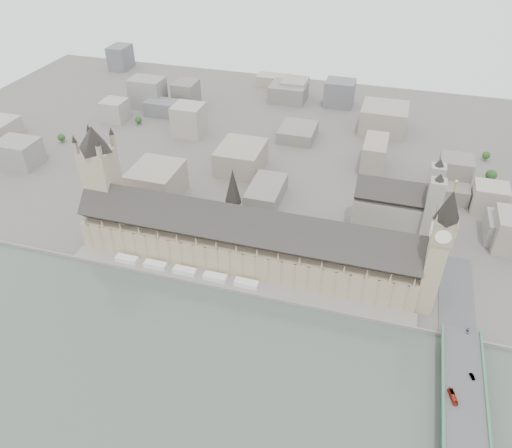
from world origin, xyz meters
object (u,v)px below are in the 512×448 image
(palace_of_westminster, at_px, (244,241))
(car_silver, at_px, (472,376))
(car_approach, at_px, (468,331))
(westminster_abbey, at_px, (397,209))
(red_bus_north, at_px, (453,396))
(victoria_tower, at_px, (102,178))
(westminster_bridge, at_px, (464,430))
(elizabeth_tower, at_px, (439,245))

(palace_of_westminster, height_order, car_silver, palace_of_westminster)
(car_silver, relative_size, car_approach, 1.11)
(palace_of_westminster, bearing_deg, car_silver, -23.72)
(westminster_abbey, distance_m, red_bus_north, 173.18)
(victoria_tower, bearing_deg, palace_of_westminster, -2.96)
(westminster_bridge, height_order, car_approach, car_approach)
(westminster_bridge, bearing_deg, car_silver, 82.13)
(westminster_bridge, bearing_deg, elizabeth_tower, 104.11)
(red_bus_north, bearing_deg, elizabeth_tower, 84.43)
(elizabeth_tower, bearing_deg, palace_of_westminster, 175.15)
(elizabeth_tower, bearing_deg, westminster_abbey, 107.29)
(palace_of_westminster, relative_size, elizabeth_tower, 2.47)
(westminster_abbey, height_order, red_bus_north, westminster_abbey)
(westminster_bridge, xyz_separation_m, red_bus_north, (-6.94, 15.57, 6.64))
(westminster_bridge, bearing_deg, victoria_tower, 158.22)
(elizabeth_tower, height_order, westminster_bridge, elizabeth_tower)
(car_approach, bearing_deg, westminster_bridge, -84.06)
(elizabeth_tower, xyz_separation_m, westminster_abbey, (-27.08, 87.00, -33.01))
(palace_of_westminster, relative_size, westminster_bridge, 0.82)
(elizabeth_tower, bearing_deg, westminster_bridge, -75.89)
(palace_of_westminster, height_order, victoria_tower, victoria_tower)
(victoria_tower, bearing_deg, westminster_bridge, -21.78)
(palace_of_westminster, xyz_separation_m, westminster_abbey, (110.92, 75.30, 2.38))
(elizabeth_tower, height_order, westminster_abbey, elizabeth_tower)
(westminster_bridge, height_order, car_silver, car_silver)
(westminster_abbey, relative_size, red_bus_north, 6.24)
(palace_of_westminster, relative_size, car_silver, 53.35)
(westminster_bridge, height_order, westminster_abbey, westminster_abbey)
(elizabeth_tower, distance_m, westminster_bridge, 111.81)
(victoria_tower, bearing_deg, elizabeth_tower, -3.96)
(palace_of_westminster, relative_size, westminster_abbey, 3.90)
(victoria_tower, bearing_deg, car_silver, -15.40)
(victoria_tower, bearing_deg, red_bus_north, -19.47)
(elizabeth_tower, xyz_separation_m, car_approach, (27.67, -24.30, -47.19))
(car_silver, bearing_deg, palace_of_westminster, 132.81)
(red_bus_north, bearing_deg, car_approach, 61.59)
(palace_of_westminster, bearing_deg, elizabeth_tower, -4.85)
(red_bus_north, bearing_deg, westminster_bridge, -83.57)
(elizabeth_tower, height_order, victoria_tower, elizabeth_tower)
(westminster_bridge, relative_size, westminster_abbey, 4.78)
(palace_of_westminster, relative_size, car_approach, 59.38)
(palace_of_westminster, height_order, elizabeth_tower, elizabeth_tower)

